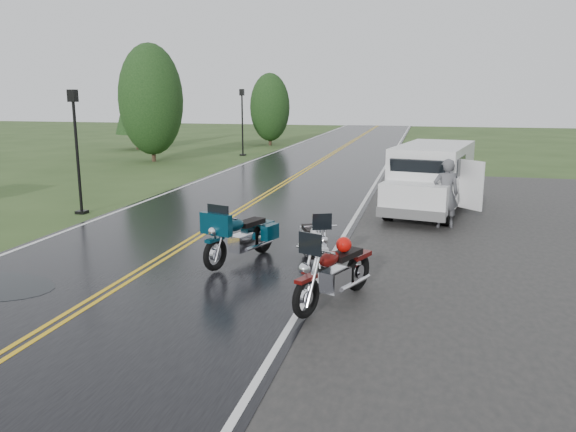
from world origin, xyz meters
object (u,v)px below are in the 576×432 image
Objects in this scene: motorcycle_silver at (323,250)px; person_at_van at (446,195)px; van_white at (390,185)px; motorcycle_red at (306,281)px; lamp_post_near_left at (77,152)px; motorcycle_teal at (215,241)px; lamp_post_far_left at (242,122)px.

motorcycle_silver is 5.94m from person_at_van.
van_white is at bearing -28.25° from person_at_van.
motorcycle_red is at bearing -110.81° from motorcycle_silver.
lamp_post_near_left is (-9.68, -1.26, 0.87)m from van_white.
person_at_van is 0.50× the size of lamp_post_near_left.
motorcycle_red is at bearing -84.86° from van_white.
motorcycle_teal is 0.61× the size of lamp_post_near_left.
motorcycle_teal is 23.81m from lamp_post_far_left.
van_white is (0.94, 5.95, 0.46)m from motorcycle_silver.
motorcycle_red is 1.10× the size of motorcycle_silver.
van_white is at bearing 57.23° from motorcycle_silver.
person_at_van is at bearing -9.60° from van_white.
motorcycle_silver is (-0.11, 2.20, -0.06)m from motorcycle_red.
lamp_post_far_left reaches higher than motorcycle_red.
van_white reaches higher than person_at_van.
motorcycle_silver is (2.31, 0.12, -0.06)m from motorcycle_teal.
motorcycle_red is 8.20m from van_white.
person_at_van is (2.56, 5.35, 0.33)m from motorcycle_silver.
motorcycle_silver is 0.53× the size of lamp_post_far_left.
motorcycle_silver is 0.39× the size of van_white.
person_at_van reaches higher than motorcycle_red.
motorcycle_red reaches higher than motorcycle_silver.
lamp_post_near_left reaches higher than motorcycle_teal.
person_at_van is (1.61, -0.60, -0.12)m from van_white.
motorcycle_teal is 0.59× the size of lamp_post_far_left.
lamp_post_near_left is at bearing -4.39° from person_at_van.
motorcycle_red is 0.59× the size of lamp_post_far_left.
lamp_post_near_left reaches higher than van_white.
lamp_post_near_left is (-8.85, 6.89, 1.26)m from motorcycle_red.
motorcycle_teal is at bearing 159.10° from motorcycle_silver.
lamp_post_near_left is at bearing 164.48° from motorcycle_red.
van_white reaches higher than motorcycle_teal.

